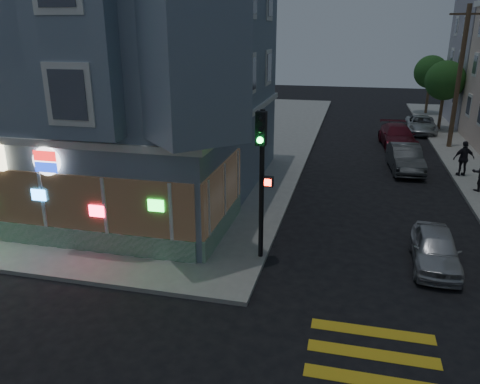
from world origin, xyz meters
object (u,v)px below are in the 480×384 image
at_px(traffic_signal, 262,161).
at_px(parked_car_a, 435,249).
at_px(utility_pole, 459,76).
at_px(parked_car_c, 397,136).
at_px(street_tree_near, 445,81).
at_px(parked_car_d, 421,125).
at_px(pedestrian_b, 464,159).
at_px(parked_car_b, 405,158).
at_px(street_tree_far, 431,72).

bearing_deg(traffic_signal, parked_car_a, 11.87).
relative_size(utility_pole, parked_car_c, 1.76).
bearing_deg(parked_car_a, street_tree_near, 83.61).
bearing_deg(parked_car_a, utility_pole, 81.45).
bearing_deg(parked_car_d, pedestrian_b, -84.41).
bearing_deg(parked_car_b, utility_pole, 57.51).
distance_m(parked_car_a, parked_car_b, 11.68).
bearing_deg(street_tree_near, parked_car_c, -119.71).
bearing_deg(parked_car_d, street_tree_far, 82.46).
relative_size(parked_car_d, traffic_signal, 0.93).
bearing_deg(utility_pole, parked_car_d, 104.88).
relative_size(street_tree_far, pedestrian_b, 2.80).
xyz_separation_m(street_tree_near, parked_car_a, (-3.60, -24.03, -3.31)).
distance_m(pedestrian_b, parked_car_d, 11.97).
bearing_deg(utility_pole, street_tree_far, 89.18).
relative_size(street_tree_near, pedestrian_b, 2.80).
height_order(utility_pole, pedestrian_b, utility_pole).
xyz_separation_m(parked_car_a, traffic_signal, (-5.78, -1.10, 2.96)).
height_order(parked_car_d, traffic_signal, traffic_signal).
bearing_deg(parked_car_c, parked_car_a, -95.51).
xyz_separation_m(street_tree_near, parked_car_c, (-3.60, -6.31, -3.19)).
height_order(pedestrian_b, parked_car_a, pedestrian_b).
relative_size(parked_car_c, traffic_signal, 1.01).
xyz_separation_m(parked_car_b, parked_car_d, (2.10, 11.24, -0.09)).
bearing_deg(street_tree_far, parked_car_b, -100.03).
relative_size(parked_car_b, traffic_signal, 0.89).
bearing_deg(street_tree_far, utility_pole, -90.82).
height_order(pedestrian_b, traffic_signal, traffic_signal).
relative_size(street_tree_far, parked_car_d, 1.12).
xyz_separation_m(utility_pole, parked_car_c, (-3.40, -0.31, -4.05)).
relative_size(parked_car_a, traffic_signal, 0.72).
bearing_deg(parked_car_a, street_tree_far, 85.72).
height_order(parked_car_b, traffic_signal, traffic_signal).
xyz_separation_m(street_tree_far, parked_car_b, (-3.60, -20.35, -3.19)).
height_order(street_tree_near, parked_car_b, street_tree_near).
xyz_separation_m(utility_pole, parked_car_a, (-3.40, -18.03, -4.17)).
bearing_deg(street_tree_near, parked_car_b, -106.25).
height_order(street_tree_near, traffic_signal, street_tree_near).
xyz_separation_m(parked_car_b, parked_car_c, (0.00, 6.04, -0.00)).
distance_m(pedestrian_b, parked_car_b, 2.99).
distance_m(street_tree_near, parked_car_c, 7.93).
bearing_deg(street_tree_near, parked_car_d, -143.53).
bearing_deg(parked_car_a, pedestrian_b, 77.40).
bearing_deg(parked_car_c, utility_pole, -0.32).
xyz_separation_m(pedestrian_b, parked_car_d, (-0.79, 11.94, -0.44)).
bearing_deg(street_tree_far, parked_car_d, -99.35).
distance_m(parked_car_b, parked_car_c, 6.04).
height_order(parked_car_b, parked_car_c, parked_car_b).
xyz_separation_m(street_tree_far, parked_car_c, (-3.60, -14.31, -3.19)).
xyz_separation_m(parked_car_a, parked_car_b, (0.00, 11.68, 0.12)).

